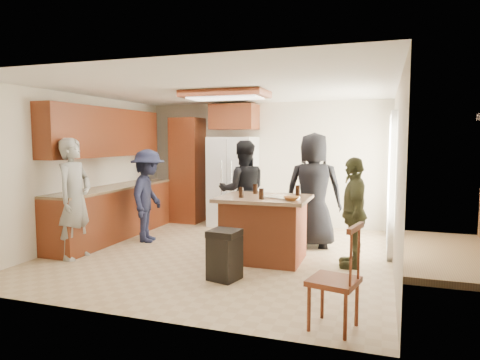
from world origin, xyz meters
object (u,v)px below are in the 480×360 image
(person_side_right, at_px, (354,212))
(trash_bin, at_px, (224,254))
(person_behind_left, at_px, (243,191))
(person_counter, at_px, (148,196))
(refrigerator, at_px, (233,182))
(person_front_left, at_px, (74,199))
(spindle_chair, at_px, (336,281))
(kitchen_island, at_px, (264,228))
(person_behind_right, at_px, (314,190))

(person_side_right, distance_m, trash_bin, 1.89)
(person_behind_left, bearing_deg, person_counter, -2.16)
(refrigerator, bearing_deg, person_behind_left, -63.13)
(person_side_right, distance_m, refrigerator, 3.32)
(person_behind_left, bearing_deg, refrigerator, -86.93)
(person_front_left, xyz_separation_m, person_behind_left, (2.00, 1.85, -0.02))
(refrigerator, bearing_deg, person_counter, -117.57)
(person_front_left, bearing_deg, person_behind_left, -50.08)
(person_counter, distance_m, spindle_chair, 4.24)
(person_front_left, bearing_deg, kitchen_island, -76.72)
(spindle_chair, bearing_deg, person_behind_right, 102.68)
(person_side_right, height_order, refrigerator, refrigerator)
(person_behind_left, bearing_deg, person_side_right, 128.66)
(kitchen_island, relative_size, spindle_chair, 1.29)
(person_behind_right, distance_m, person_counter, 2.80)
(person_behind_left, height_order, trash_bin, person_behind_left)
(person_front_left, relative_size, person_counter, 1.12)
(person_behind_right, xyz_separation_m, refrigerator, (-1.82, 1.25, -0.03))
(trash_bin, bearing_deg, person_behind_right, 68.35)
(person_behind_right, xyz_separation_m, person_side_right, (0.69, -0.92, -0.17))
(person_front_left, relative_size, person_behind_left, 1.02)
(spindle_chair, bearing_deg, person_front_left, 162.57)
(person_behind_left, xyz_separation_m, person_behind_right, (1.23, -0.09, 0.06))
(trash_bin, height_order, spindle_chair, spindle_chair)
(kitchen_island, xyz_separation_m, spindle_chair, (1.23, -2.00, -0.02))
(person_counter, height_order, spindle_chair, person_counter)
(person_front_left, height_order, person_behind_right, person_behind_right)
(person_behind_left, xyz_separation_m, person_counter, (-1.51, -0.60, -0.07))
(person_behind_left, xyz_separation_m, refrigerator, (-0.59, 1.17, 0.03))
(person_counter, xyz_separation_m, refrigerator, (0.92, 1.77, 0.11))
(person_behind_right, height_order, person_side_right, person_behind_right)
(person_behind_left, relative_size, person_side_right, 1.14)
(kitchen_island, height_order, trash_bin, kitchen_island)
(person_behind_right, bearing_deg, kitchen_island, 54.43)
(person_side_right, xyz_separation_m, trash_bin, (-1.48, -1.08, -0.44))
(kitchen_island, bearing_deg, person_side_right, 3.36)
(person_behind_right, distance_m, person_side_right, 1.16)
(person_side_right, bearing_deg, person_front_left, -84.09)
(person_side_right, distance_m, spindle_chair, 2.10)
(person_front_left, distance_m, trash_bin, 2.51)
(refrigerator, height_order, trash_bin, refrigerator)
(person_behind_left, distance_m, kitchen_island, 1.33)
(person_counter, bearing_deg, person_side_right, -109.17)
(person_front_left, distance_m, refrigerator, 3.33)
(person_behind_left, height_order, person_counter, person_behind_left)
(person_behind_left, height_order, kitchen_island, person_behind_left)
(person_behind_left, xyz_separation_m, spindle_chair, (1.91, -3.08, -0.41))
(refrigerator, xyz_separation_m, trash_bin, (1.03, -3.25, -0.58))
(person_behind_left, height_order, person_behind_right, person_behind_right)
(kitchen_island, bearing_deg, trash_bin, -103.07)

